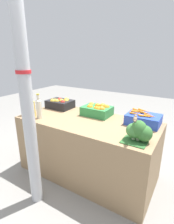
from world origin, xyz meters
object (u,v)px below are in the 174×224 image
orange_crate (97,110)px  sparrow_bird (135,119)px  support_pole (24,78)px  juice_bottle_cloudy (39,108)px  juice_bottle_golden (33,108)px  juice_bottle_ruby (27,106)px  carrot_crate (143,119)px  apple_crate (60,103)px  broccoli_pile (139,131)px

orange_crate → sparrow_bird: size_ratio=2.69×
support_pole → juice_bottle_cloudy: support_pole is taller
juice_bottle_golden → juice_bottle_ruby: bearing=180.0°
support_pole → juice_bottle_cloudy: 0.67m
support_pole → juice_bottle_cloudy: bearing=126.8°
juice_bottle_ruby → sparrow_bird: 1.40m
juice_bottle_ruby → juice_bottle_golden: juice_bottle_ruby is taller
carrot_crate → juice_bottle_cloudy: bearing=-157.6°
support_pole → orange_crate: size_ratio=7.18×
orange_crate → juice_bottle_ruby: bearing=-148.8°
support_pole → juice_bottle_golden: bearing=135.4°
orange_crate → juice_bottle_cloudy: juice_bottle_cloudy is taller
apple_crate → broccoli_pile: (1.27, -0.42, 0.03)m
orange_crate → sparrow_bird: sparrow_bird is taller
support_pole → orange_crate: 1.03m
carrot_crate → sparrow_bird: (0.04, -0.48, 0.16)m
carrot_crate → broccoli_pile: 0.43m
sparrow_bird → broccoli_pile: bearing=-43.2°
orange_crate → carrot_crate: size_ratio=1.00×
support_pole → orange_crate: (0.24, 0.88, -0.48)m
support_pole → juice_bottle_cloudy: (-0.31, 0.41, -0.42)m
carrot_crate → broccoli_pile: bearing=-80.5°
juice_bottle_ruby → apple_crate: bearing=71.7°
support_pole → carrot_crate: size_ratio=7.18×
support_pole → sparrow_bird: (0.87, 0.40, -0.33)m
broccoli_pile → juice_bottle_golden: juice_bottle_golden is taller
carrot_crate → juice_bottle_ruby: (-1.35, -0.47, 0.06)m
support_pole → apple_crate: 1.07m
juice_bottle_golden → carrot_crate: bearing=20.6°
juice_bottle_golden → juice_bottle_cloudy: (0.11, -0.00, 0.02)m
orange_crate → juice_bottle_cloudy: size_ratio=1.18×
broccoli_pile → juice_bottle_golden: (-1.32, -0.04, 0.02)m
orange_crate → sparrow_bird: (0.63, -0.48, 0.16)m
juice_bottle_golden → sparrow_bird: (1.29, -0.01, 0.11)m
broccoli_pile → sparrow_bird: sparrow_bird is taller
broccoli_pile → sparrow_bird: (-0.03, -0.05, 0.13)m
apple_crate → sparrow_bird: 1.34m
support_pole → juice_bottle_golden: (-0.42, 0.41, -0.44)m
support_pole → apple_crate: bearing=113.0°
support_pole → apple_crate: support_pole is taller
apple_crate → juice_bottle_ruby: 0.49m
broccoli_pile → juice_bottle_ruby: juice_bottle_ruby is taller
apple_crate → juice_bottle_ruby: (-0.15, -0.46, 0.05)m
broccoli_pile → sparrow_bird: size_ratio=1.86×
apple_crate → juice_bottle_ruby: bearing=-108.3°
orange_crate → juice_bottle_cloudy: 0.73m
apple_crate → orange_crate: size_ratio=1.00×
broccoli_pile → juice_bottle_ruby: (-1.42, -0.04, 0.02)m
carrot_crate → juice_bottle_ruby: juice_bottle_ruby is taller
juice_bottle_cloudy → sparrow_bird: juice_bottle_cloudy is taller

